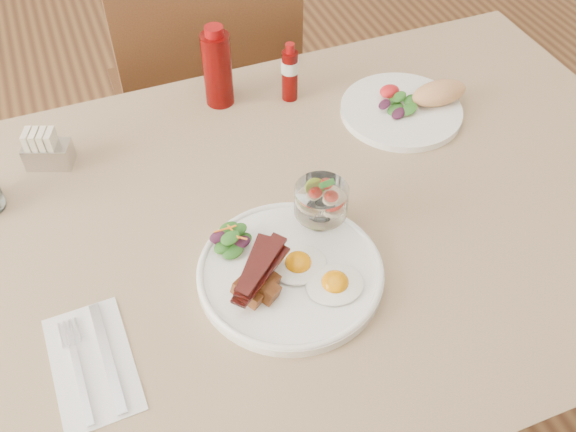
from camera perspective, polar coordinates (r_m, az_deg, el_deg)
name	(u,v)px	position (r m, az deg, el deg)	size (l,w,h in m)	color
table	(307,248)	(1.12, 1.74, -2.89)	(1.33, 0.88, 0.75)	brown
chair_far	(207,99)	(1.68, -7.24, 10.30)	(0.42, 0.42, 0.93)	brown
main_plate	(290,273)	(0.96, 0.20, -5.10)	(0.28, 0.28, 0.02)	white
fried_eggs	(316,273)	(0.95, 2.53, -5.12)	(0.14, 0.16, 0.02)	white
bacon_potato_pile	(259,278)	(0.92, -2.59, -5.52)	(0.11, 0.10, 0.05)	brown
side_salad	(231,241)	(0.98, -5.07, -2.18)	(0.07, 0.07, 0.04)	#154412
fruit_cup	(321,201)	(0.99, 2.96, 1.37)	(0.08, 0.08, 0.08)	white
second_plate	(410,105)	(1.27, 10.81, 9.65)	(0.25, 0.23, 0.06)	white
ketchup_bottle	(217,68)	(1.24, -6.29, 12.93)	(0.07, 0.07, 0.16)	#500504
hot_sauce_bottle	(290,73)	(1.26, 0.16, 12.63)	(0.04, 0.04, 0.12)	#500504
sugar_caddy	(46,151)	(1.20, -20.69, 5.44)	(0.09, 0.07, 0.07)	silver
napkin_cutlery	(93,363)	(0.92, -16.92, -12.37)	(0.11, 0.19, 0.01)	white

